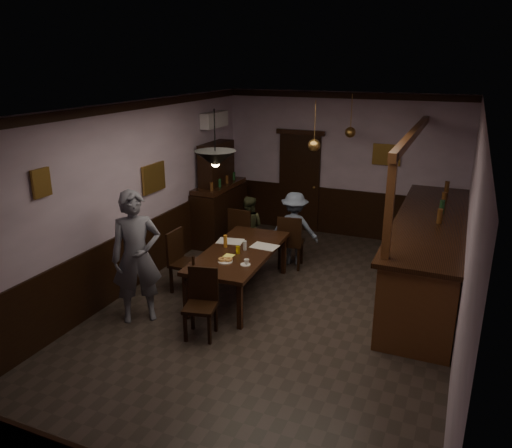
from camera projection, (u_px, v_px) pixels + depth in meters
The scene contains 31 objects.
room at pixel (272, 220), 6.87m from camera, with size 5.01×8.01×3.01m.
dining_table at pixel (239, 254), 7.86m from camera, with size 1.10×2.24×0.75m.
chair_far_left at pixel (242, 233), 9.17m from camera, with size 0.48×0.48×1.04m.
chair_far_right at pixel (290, 240), 8.88m from camera, with size 0.49×0.49×0.99m.
chair_near at pixel (202, 299), 6.74m from camera, with size 0.49×0.49×0.95m.
chair_side at pixel (181, 258), 8.04m from camera, with size 0.45×0.45×1.01m.
person_standing at pixel (137, 257), 7.01m from camera, with size 0.70×0.46×1.92m, color slate.
person_seated_left at pixel (248, 227), 9.42m from camera, with size 0.58×0.45×1.19m, color #3E4227.
person_seated_right at pixel (294, 228), 9.09m from camera, with size 0.87×0.50×1.35m, color slate.
newspaper_left at pixel (230, 241), 8.21m from camera, with size 0.42×0.30×0.01m, color silver.
newspaper_right at pixel (265, 246), 7.99m from camera, with size 0.42×0.30×0.01m, color silver.
napkin at pixel (229, 256), 7.62m from camera, with size 0.15×0.15×0.00m, color #FEF65D.
saucer at pixel (245, 265), 7.28m from camera, with size 0.15×0.15×0.01m, color white.
coffee_cup at pixel (247, 262), 7.27m from camera, with size 0.08×0.08×0.07m, color white.
pastry_plate at pixel (225, 261), 7.39m from camera, with size 0.22×0.22×0.01m, color white.
pastry_ring_a at pixel (222, 259), 7.39m from camera, with size 0.13×0.13×0.04m, color #C68C47.
pastry_ring_b at pixel (228, 259), 7.39m from camera, with size 0.13×0.13×0.04m, color #C68C47.
soda_can at pixel (238, 250), 7.70m from camera, with size 0.07×0.07×0.12m, color yellow.
beer_glass at pixel (225, 241), 7.94m from camera, with size 0.06×0.06×0.20m, color #BF721E.
water_glass at pixel (245, 245), 7.83m from camera, with size 0.06×0.06×0.15m, color silver.
pepper_mill at pixel (193, 261), 7.26m from camera, with size 0.04×0.04×0.14m, color black.
sideboard at pixel (219, 202), 10.26m from camera, with size 0.55×1.54×2.03m.
bar_counter at pixel (429, 251), 8.09m from camera, with size 1.07×4.61×2.58m.
door_back at pixel (299, 183), 10.80m from camera, with size 0.90×0.06×2.10m, color black.
ac_unit at pixel (214, 120), 9.99m from camera, with size 0.20×0.85×0.30m.
picture_left_small at pixel (41, 183), 6.18m from camera, with size 0.04×0.28×0.36m.
picture_left_large at pixel (154, 178), 8.42m from camera, with size 0.04×0.62×0.48m.
picture_back at pixel (387, 155), 9.90m from camera, with size 0.55×0.04×0.42m.
pendant_iron at pixel (215, 159), 6.62m from camera, with size 0.56×0.56×0.76m.
pendant_brass_mid at pixel (314, 145), 7.95m from camera, with size 0.20×0.20×0.81m.
pendant_brass_far at pixel (350, 132), 9.35m from camera, with size 0.20×0.20×0.81m.
Camera 1 is at (2.35, -6.11, 3.61)m, focal length 35.00 mm.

